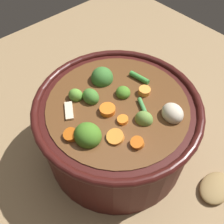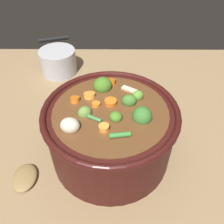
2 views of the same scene
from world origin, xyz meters
name	(u,v)px [view 2 (image 2 of 2)]	position (x,y,z in m)	size (l,w,h in m)	color
ground_plane	(111,152)	(0.00, 0.00, 0.00)	(1.10, 1.10, 0.00)	#8C704C
cooking_pot	(111,131)	(0.00, 0.00, 0.08)	(0.31, 0.31, 0.18)	#38110F
wooden_spoon	(0,179)	(0.08, -0.26, 0.01)	(0.23, 0.18, 0.02)	olive
small_saucepan	(58,61)	(-0.38, -0.20, 0.04)	(0.21, 0.16, 0.09)	#ADADB2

